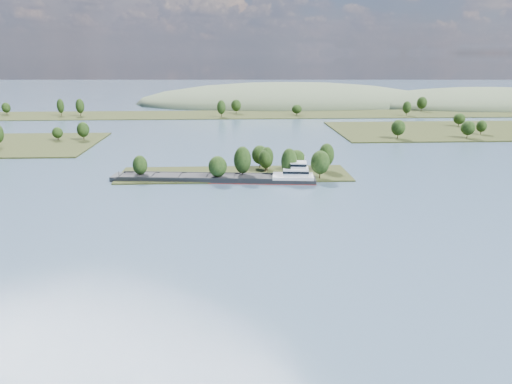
{
  "coord_description": "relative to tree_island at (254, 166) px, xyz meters",
  "views": [
    {
      "loc": [
        -1.85,
        -32.49,
        51.36
      ],
      "look_at": [
        6.76,
        130.0,
        6.0
      ],
      "focal_mm": 35.0,
      "sensor_mm": 36.0,
      "label": 1
    }
  ],
  "objects": [
    {
      "name": "hill_west",
      "position": [
        51.63,
        321.83,
        -4.07
      ],
      "size": [
        320.0,
        160.0,
        44.0
      ],
      "primitive_type": "ellipsoid",
      "color": "#47573B",
      "rests_on": "ground"
    },
    {
      "name": "cargo_barge",
      "position": [
        -11.18,
        -8.73,
        -2.62
      ],
      "size": [
        85.84,
        19.5,
        11.53
      ],
      "color": "black",
      "rests_on": "ground"
    },
    {
      "name": "back_shoreline",
      "position": [
        1.71,
        221.51,
        -3.31
      ],
      "size": [
        900.0,
        60.0,
        15.62
      ],
      "color": "#272E14",
      "rests_on": "ground"
    },
    {
      "name": "hill_east",
      "position": [
        251.63,
        291.83,
        -4.07
      ],
      "size": [
        260.0,
        140.0,
        36.0
      ],
      "primitive_type": "ellipsoid",
      "color": "#47573B",
      "rests_on": "ground"
    },
    {
      "name": "ground",
      "position": [
        -8.37,
        -58.17,
        -4.07
      ],
      "size": [
        1800.0,
        1800.0,
        0.0
      ],
      "primitive_type": "plane",
      "color": "#3B5165",
      "rests_on": "ground"
    },
    {
      "name": "tree_island",
      "position": [
        0.0,
        0.0,
        0.0
      ],
      "size": [
        100.0,
        31.2,
        14.83
      ],
      "color": "#272E14",
      "rests_on": "ground"
    }
  ]
}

